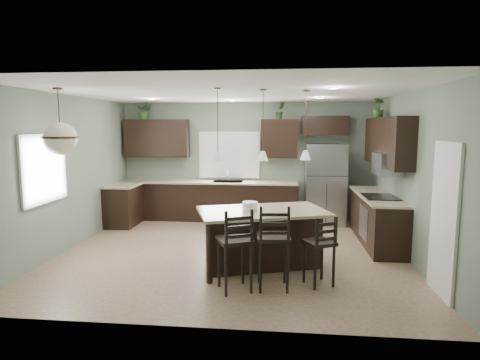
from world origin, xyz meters
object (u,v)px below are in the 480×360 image
object	(u,v)px
refrigerator	(325,184)
kitchen_island	(262,239)
serving_dish	(250,206)
bar_stool_center	(273,246)
bar_stool_left	(235,249)
plant_back_left	(145,110)
bar_stool_right	(319,250)

from	to	relation	value
refrigerator	kitchen_island	xyz separation A→B (m)	(-1.29, -3.05, -0.46)
serving_dish	bar_stool_center	world-z (taller)	bar_stool_center
bar_stool_left	plant_back_left	distance (m)	5.40
bar_stool_right	refrigerator	bearing A→B (deg)	56.08
kitchen_island	serving_dish	size ratio (longest dim) A/B	8.20
refrigerator	bar_stool_left	size ratio (longest dim) A/B	1.60
serving_dish	plant_back_left	distance (m)	4.64
bar_stool_left	plant_back_left	xyz separation A→B (m)	(-2.66, 4.23, 2.04)
plant_back_left	bar_stool_left	bearing A→B (deg)	-57.82
kitchen_island	bar_stool_center	bearing A→B (deg)	-95.32
serving_dish	plant_back_left	bearing A→B (deg)	130.07
refrigerator	bar_stool_left	distance (m)	4.35
refrigerator	plant_back_left	bearing A→B (deg)	177.17
serving_dish	bar_stool_left	distance (m)	1.00
refrigerator	bar_stool_center	distance (m)	4.06
refrigerator	plant_back_left	distance (m)	4.61
plant_back_left	refrigerator	bearing A→B (deg)	-2.83
serving_dish	plant_back_left	xyz separation A→B (m)	(-2.80, 3.33, 1.63)
kitchen_island	bar_stool_left	size ratio (longest dim) A/B	1.70
serving_dish	bar_stool_left	xyz separation A→B (m)	(-0.14, -0.90, -0.42)
refrigerator	serving_dish	size ratio (longest dim) A/B	7.71
bar_stool_left	bar_stool_right	world-z (taller)	bar_stool_left
serving_dish	bar_stool_right	size ratio (longest dim) A/B	0.24
kitchen_island	plant_back_left	xyz separation A→B (m)	(-2.99, 3.26, 2.16)
bar_stool_left	bar_stool_center	distance (m)	0.53
refrigerator	bar_stool_center	bearing A→B (deg)	-105.79
kitchen_island	bar_stool_center	distance (m)	0.87
bar_stool_center	serving_dish	bearing A→B (deg)	110.77
kitchen_island	serving_dish	bearing A→B (deg)	180.00
kitchen_island	bar_stool_right	size ratio (longest dim) A/B	1.94
refrigerator	kitchen_island	world-z (taller)	refrigerator
refrigerator	serving_dish	world-z (taller)	refrigerator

